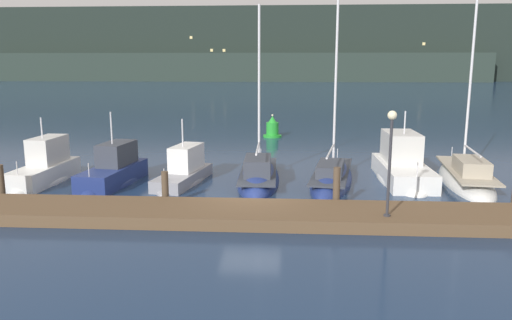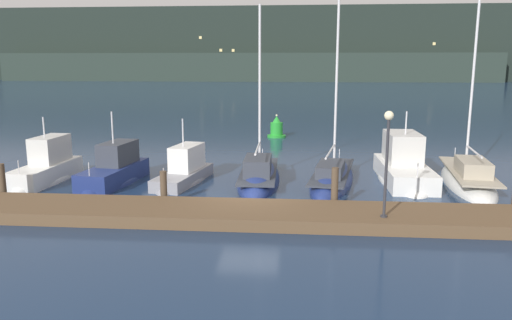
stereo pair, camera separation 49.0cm
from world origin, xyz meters
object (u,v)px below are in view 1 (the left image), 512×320
(motorboat_berth_6, at_px, (402,171))
(dock_lamppost, at_px, (391,146))
(motorboat_berth_3, at_px, (184,176))
(sailboat_berth_7, at_px, (466,180))
(sailboat_berth_5, at_px, (332,180))
(motorboat_berth_1, at_px, (45,174))
(channel_buoy, at_px, (272,129))
(sailboat_berth_4, at_px, (258,179))
(motorboat_berth_2, at_px, (114,177))

(motorboat_berth_6, relative_size, dock_lamppost, 1.72)
(motorboat_berth_3, relative_size, sailboat_berth_7, 0.53)
(sailboat_berth_5, xyz_separation_m, dock_lamppost, (1.36, -6.87, 2.86))
(motorboat_berth_1, bearing_deg, channel_buoy, 55.76)
(motorboat_berth_1, bearing_deg, motorboat_berth_3, 3.03)
(sailboat_berth_4, bearing_deg, motorboat_berth_1, -174.74)
(sailboat_berth_5, distance_m, channel_buoy, 14.83)
(sailboat_berth_5, bearing_deg, motorboat_berth_2, -173.86)
(motorboat_berth_3, height_order, channel_buoy, motorboat_berth_3)
(motorboat_berth_2, distance_m, channel_buoy, 17.09)
(motorboat_berth_2, relative_size, motorboat_berth_6, 0.83)
(motorboat_berth_6, xyz_separation_m, sailboat_berth_7, (2.96, -0.39, -0.34))
(motorboat_berth_3, xyz_separation_m, motorboat_berth_6, (10.66, 1.22, 0.15))
(motorboat_berth_1, bearing_deg, dock_lamppost, -20.89)
(sailboat_berth_4, distance_m, dock_lamppost, 8.86)
(motorboat_berth_1, xyz_separation_m, dock_lamppost, (15.28, -5.83, 2.56))
(sailboat_berth_7, bearing_deg, sailboat_berth_5, -178.78)
(motorboat_berth_3, relative_size, sailboat_berth_4, 0.57)
(sailboat_berth_5, height_order, channel_buoy, sailboat_berth_5)
(motorboat_berth_2, bearing_deg, sailboat_berth_4, 8.57)
(sailboat_berth_5, relative_size, sailboat_berth_7, 1.03)
(sailboat_berth_5, height_order, dock_lamppost, sailboat_berth_5)
(sailboat_berth_4, relative_size, motorboat_berth_6, 1.45)
(motorboat_berth_2, distance_m, sailboat_berth_5, 10.55)
(dock_lamppost, bearing_deg, motorboat_berth_1, 159.11)
(motorboat_berth_3, relative_size, motorboat_berth_6, 0.82)
(sailboat_berth_5, bearing_deg, dock_lamppost, -78.83)
(motorboat_berth_1, height_order, motorboat_berth_2, motorboat_berth_2)
(sailboat_berth_5, height_order, sailboat_berth_7, sailboat_berth_5)
(motorboat_berth_6, bearing_deg, motorboat_berth_1, -174.84)
(sailboat_berth_7, bearing_deg, motorboat_berth_3, -176.55)
(motorboat_berth_2, relative_size, sailboat_berth_4, 0.57)
(motorboat_berth_6, xyz_separation_m, channel_buoy, (-6.89, 13.89, 0.16))
(motorboat_berth_3, xyz_separation_m, dock_lamppost, (8.54, -6.19, 2.64))
(channel_buoy, bearing_deg, motorboat_berth_1, -124.24)
(motorboat_berth_2, xyz_separation_m, sailboat_berth_7, (16.94, 1.27, -0.20))
(dock_lamppost, bearing_deg, motorboat_berth_6, 73.97)
(sailboat_berth_4, xyz_separation_m, dock_lamppost, (4.94, -6.78, 2.84))
(motorboat_berth_2, height_order, channel_buoy, motorboat_berth_2)
(motorboat_berth_3, distance_m, sailboat_berth_5, 7.22)
(motorboat_berth_1, xyz_separation_m, sailboat_berth_7, (20.37, 1.18, -0.26))
(motorboat_berth_3, height_order, dock_lamppost, dock_lamppost)
(sailboat_berth_4, bearing_deg, channel_buoy, 89.27)
(motorboat_berth_2, distance_m, motorboat_berth_3, 3.34)
(sailboat_berth_4, bearing_deg, motorboat_berth_2, -171.43)
(sailboat_berth_5, distance_m, dock_lamppost, 7.57)
(motorboat_berth_1, xyz_separation_m, sailboat_berth_4, (10.34, 0.95, -0.28))
(channel_buoy, bearing_deg, sailboat_berth_5, -76.73)
(motorboat_berth_3, xyz_separation_m, sailboat_berth_4, (3.59, 0.60, -0.20))
(sailboat_berth_5, xyz_separation_m, motorboat_berth_6, (3.48, 0.53, 0.38))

